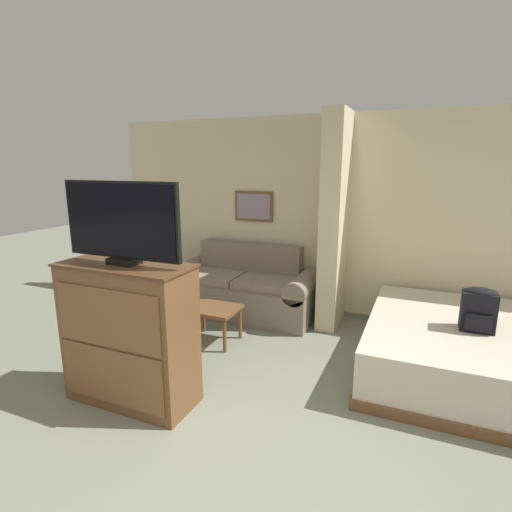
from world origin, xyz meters
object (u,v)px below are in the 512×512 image
Objects in this scene: couch at (242,289)px; bed at (467,348)px; coffee_table at (213,312)px; table_lamp at (165,246)px; tv_dresser at (129,334)px; backpack at (479,309)px; tv at (121,223)px.

bed is at bearing -13.37° from couch.
coffee_table is 1.64m from table_lamp.
tv_dresser is 2.99× the size of backpack.
couch is 3.57× the size of coffee_table.
tv_dresser is 1.13× the size of tv.
tv_dresser reaches higher than coffee_table.
couch is 0.97m from coffee_table.
tv is (1.20, -2.20, 0.70)m from table_lamp.
couch is 5.03× the size of backpack.
backpack is (2.70, 1.48, 0.11)m from tv_dresser.
table_lamp is 0.20× the size of bed.
tv reaches higher than bed.
bed is (2.59, 0.32, -0.09)m from coffee_table.
couch is at bearing 95.37° from coffee_table.
bed is at bearing 7.13° from coffee_table.
table_lamp is at bearing -177.79° from couch.
table_lamp is 3.95m from bed.
backpack is (2.72, -0.77, 0.38)m from couch.
couch is 0.99× the size of bed.
couch is at bearing 90.51° from tv_dresser.
backpack is (0.04, -0.13, 0.46)m from bed.
backpack is at bearing 4.16° from coffee_table.
bed is (2.66, 1.61, -0.34)m from tv_dresser.
tv_dresser is at bearing -61.33° from table_lamp.
tv_dresser is at bearing -89.49° from couch.
coffee_table is 1.31m from tv_dresser.
couch reaches higher than backpack.
table_lamp reaches higher than bed.
bed reaches higher than coffee_table.
table_lamp reaches higher than couch.
bed is 5.10× the size of backpack.
coffee_table is 2.66m from backpack.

